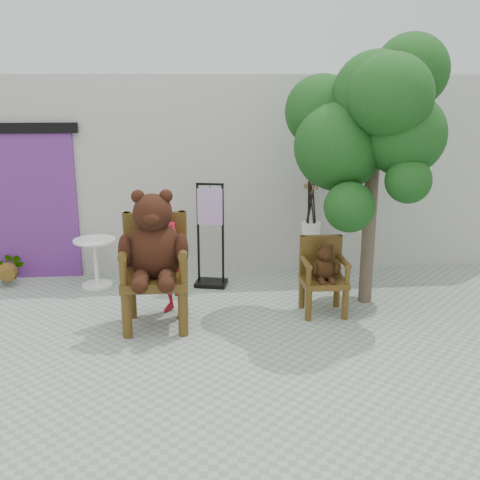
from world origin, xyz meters
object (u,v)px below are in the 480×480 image
at_px(stool_bucket, 311,234).
at_px(display_stand, 211,247).
at_px(chair_big, 154,251).
at_px(chair_small, 323,270).
at_px(tree, 375,120).
at_px(cafe_table, 96,257).
at_px(person, 168,258).

bearing_deg(stool_bucket, display_stand, -165.34).
distance_m(display_stand, stool_bucket, 1.61).
distance_m(chair_big, chair_small, 2.15).
height_order(chair_small, tree, tree).
distance_m(chair_big, display_stand, 1.61).
bearing_deg(tree, cafe_table, 164.56).
height_order(cafe_table, tree, tree).
bearing_deg(chair_big, display_stand, 62.92).
relative_size(display_stand, tree, 0.43).
xyz_separation_m(cafe_table, tree, (3.69, -1.02, 1.98)).
distance_m(cafe_table, display_stand, 1.68).
relative_size(chair_big, chair_small, 1.72).
bearing_deg(chair_big, person, 60.91).
distance_m(chair_small, cafe_table, 3.31).
distance_m(cafe_table, tree, 4.31).
height_order(display_stand, tree, tree).
relative_size(chair_big, stool_bucket, 1.16).
bearing_deg(cafe_table, chair_big, -57.94).
relative_size(chair_big, cafe_table, 2.38).
height_order(person, tree, tree).
distance_m(chair_small, display_stand, 1.80).
bearing_deg(tree, person, -174.57).
relative_size(chair_small, stool_bucket, 0.67).
relative_size(cafe_table, stool_bucket, 0.49).
distance_m(chair_big, tree, 3.15).
relative_size(chair_big, display_stand, 1.11).
distance_m(person, tree, 3.08).
bearing_deg(cafe_table, display_stand, -4.26).
bearing_deg(chair_big, stool_bucket, 38.48).
xyz_separation_m(chair_small, person, (-1.96, 0.01, 0.20)).
bearing_deg(stool_bucket, cafe_table, -174.99).
bearing_deg(tree, stool_bucket, 109.75).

